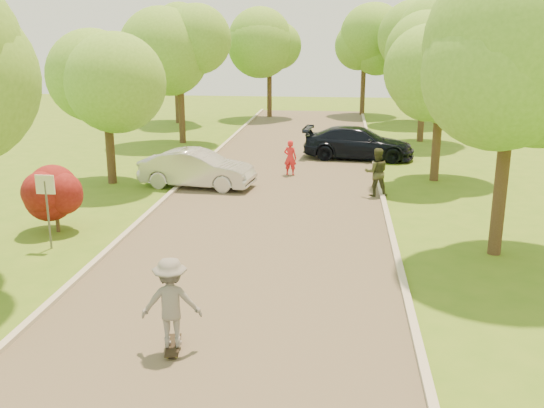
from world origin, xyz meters
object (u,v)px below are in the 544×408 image
at_px(person_olive, 376,172).
at_px(skateboarder, 171,302).
at_px(street_sign, 46,196).
at_px(longboard, 173,345).
at_px(silver_sedan, 197,169).
at_px(dark_sedan, 358,143).
at_px(person_striped, 290,158).

bearing_deg(person_olive, skateboarder, 63.74).
xyz_separation_m(street_sign, longboard, (5.08, -5.33, -1.46)).
xyz_separation_m(silver_sedan, skateboarder, (2.58, -13.03, 0.25)).
bearing_deg(dark_sedan, longboard, 173.35).
bearing_deg(street_sign, dark_sedan, 57.69).
height_order(street_sign, longboard, street_sign).
bearing_deg(street_sign, person_olive, 36.39).
xyz_separation_m(dark_sedan, longboard, (-4.02, -19.72, -0.69)).
bearing_deg(street_sign, silver_sedan, 72.02).
height_order(silver_sedan, person_striped, person_striped).
xyz_separation_m(dark_sedan, person_striped, (-3.06, -4.09, -0.01)).
height_order(street_sign, person_olive, street_sign).
distance_m(skateboarder, person_olive, 13.20).
relative_size(silver_sedan, dark_sedan, 0.84).
bearing_deg(dark_sedan, street_sign, 152.56).
relative_size(street_sign, person_striped, 1.40).
xyz_separation_m(street_sign, skateboarder, (5.08, -5.33, -0.55)).
xyz_separation_m(street_sign, person_striped, (6.04, 10.30, -0.79)).
distance_m(person_striped, person_olive, 4.80).
bearing_deg(person_olive, silver_sedan, -11.28).
bearing_deg(person_striped, longboard, 98.03).
bearing_deg(silver_sedan, person_olive, -87.27).
xyz_separation_m(silver_sedan, dark_sedan, (6.60, 6.69, 0.03)).
bearing_deg(person_striped, silver_sedan, 47.81).
distance_m(silver_sedan, person_olive, 7.13).
bearing_deg(street_sign, skateboarder, -46.37).
height_order(street_sign, silver_sedan, street_sign).
xyz_separation_m(street_sign, dark_sedan, (9.10, 14.39, -0.77)).
distance_m(street_sign, longboard, 7.51).
bearing_deg(silver_sedan, skateboarder, -161.03).
height_order(dark_sedan, skateboarder, skateboarder).
distance_m(longboard, person_striped, 15.67).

